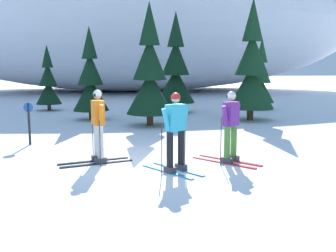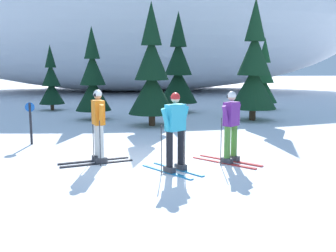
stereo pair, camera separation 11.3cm
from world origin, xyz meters
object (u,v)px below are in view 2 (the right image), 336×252
(skier_cyan_jacket, at_px, (175,130))
(trail_marker_post, at_px, (31,120))
(pine_tree_far_right, at_px, (264,80))
(skier_purple_jacket, at_px, (231,126))
(skier_orange_jacket, at_px, (98,125))
(pine_tree_right, at_px, (254,70))
(pine_tree_center_left, at_px, (152,75))
(pine_tree_left, at_px, (93,81))
(pine_tree_far_left, at_px, (51,83))
(pine_tree_center_right, at_px, (178,71))

(skier_cyan_jacket, height_order, trail_marker_post, skier_cyan_jacket)
(pine_tree_far_right, bearing_deg, trail_marker_post, -139.74)
(skier_purple_jacket, distance_m, skier_orange_jacket, 3.20)
(skier_cyan_jacket, bearing_deg, pine_tree_right, 62.72)
(trail_marker_post, bearing_deg, skier_cyan_jacket, -40.23)
(pine_tree_far_right, distance_m, trail_marker_post, 12.65)
(skier_cyan_jacket, distance_m, pine_tree_center_left, 6.75)
(pine_tree_right, relative_size, pine_tree_far_right, 1.37)
(pine_tree_left, distance_m, pine_tree_far_right, 8.85)
(skier_cyan_jacket, xyz_separation_m, pine_tree_left, (-2.67, 8.52, 0.70))
(pine_tree_far_left, height_order, pine_tree_right, pine_tree_right)
(pine_tree_far_left, height_order, pine_tree_far_right, pine_tree_far_right)
(pine_tree_far_left, bearing_deg, skier_cyan_jacket, -66.95)
(skier_orange_jacket, height_order, pine_tree_far_right, pine_tree_far_right)
(pine_tree_left, distance_m, pine_tree_center_left, 3.06)
(trail_marker_post, bearing_deg, pine_tree_center_left, 41.62)
(skier_purple_jacket, bearing_deg, pine_tree_far_left, 119.99)
(pine_tree_far_right, relative_size, trail_marker_post, 2.91)
(pine_tree_far_right, bearing_deg, skier_purple_jacket, -111.42)
(pine_tree_center_left, bearing_deg, skier_purple_jacket, -74.30)
(pine_tree_far_left, height_order, trail_marker_post, pine_tree_far_left)
(skier_orange_jacket, bearing_deg, pine_tree_left, 96.86)
(skier_purple_jacket, height_order, pine_tree_far_right, pine_tree_far_right)
(skier_purple_jacket, height_order, pine_tree_right, pine_tree_right)
(skier_orange_jacket, distance_m, pine_tree_far_right, 12.89)
(pine_tree_far_left, bearing_deg, skier_orange_jacket, -73.10)
(skier_purple_jacket, height_order, skier_cyan_jacket, skier_cyan_jacket)
(pine_tree_left, distance_m, trail_marker_post, 5.40)
(skier_orange_jacket, bearing_deg, trail_marker_post, 133.04)
(skier_purple_jacket, bearing_deg, skier_orange_jacket, 174.88)
(pine_tree_center_left, relative_size, pine_tree_right, 0.93)
(skier_cyan_jacket, relative_size, skier_orange_jacket, 0.99)
(skier_purple_jacket, relative_size, pine_tree_right, 0.35)
(pine_tree_center_right, distance_m, trail_marker_post, 9.05)
(pine_tree_far_left, xyz_separation_m, pine_tree_center_left, (4.86, -5.37, 0.58))
(skier_purple_jacket, distance_m, pine_tree_far_right, 11.62)
(pine_tree_center_left, bearing_deg, pine_tree_far_left, 132.15)
(pine_tree_left, relative_size, pine_tree_center_right, 0.81)
(skier_cyan_jacket, bearing_deg, skier_orange_jacket, 150.53)
(skier_orange_jacket, xyz_separation_m, pine_tree_center_left, (1.51, 5.67, 1.03))
(pine_tree_left, xyz_separation_m, pine_tree_center_left, (2.41, -1.85, 0.31))
(skier_orange_jacket, height_order, pine_tree_center_right, pine_tree_center_right)
(pine_tree_center_right, relative_size, trail_marker_post, 3.82)
(skier_cyan_jacket, xyz_separation_m, pine_tree_center_left, (-0.26, 6.67, 1.01))
(pine_tree_left, bearing_deg, pine_tree_center_left, -37.54)
(skier_orange_jacket, xyz_separation_m, pine_tree_far_right, (7.42, 10.52, 0.60))
(pine_tree_center_right, distance_m, pine_tree_far_right, 4.59)
(skier_purple_jacket, relative_size, pine_tree_left, 0.45)
(pine_tree_center_right, bearing_deg, skier_orange_jacket, -106.85)
(pine_tree_right, bearing_deg, skier_orange_jacket, -130.41)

